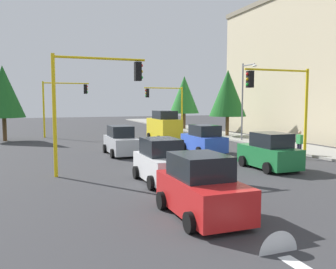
% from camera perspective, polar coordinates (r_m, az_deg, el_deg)
% --- Properties ---
extents(ground_plane, '(120.00, 120.00, 0.00)m').
position_cam_1_polar(ground_plane, '(25.51, -1.14, -2.88)').
color(ground_plane, '#353538').
extents(sidewalk_kerb, '(80.00, 4.00, 0.15)m').
position_cam_1_polar(sidewalk_kerb, '(34.64, 12.62, -0.71)').
color(sidewalk_kerb, gray).
rests_on(sidewalk_kerb, ground).
extents(lane_arrow_near, '(2.40, 1.10, 1.10)m').
position_cam_1_polar(lane_arrow_near, '(13.91, 3.05, -9.84)').
color(lane_arrow_near, silver).
rests_on(lane_arrow_near, ground).
extents(lane_arrow_mid, '(2.40, 1.10, 1.10)m').
position_cam_1_polar(lane_arrow_mid, '(9.05, 19.32, -18.68)').
color(lane_arrow_mid, silver).
rests_on(lane_arrow_mid, ground).
extents(traffic_signal_far_left, '(0.36, 4.59, 5.27)m').
position_cam_1_polar(traffic_signal_far_left, '(40.33, -0.21, 5.48)').
color(traffic_signal_far_left, yellow).
rests_on(traffic_signal_far_left, ground).
extents(traffic_signal_near_right, '(0.36, 4.59, 5.90)m').
position_cam_1_polar(traffic_signal_near_right, '(18.02, -12.15, 6.85)').
color(traffic_signal_near_right, yellow).
rests_on(traffic_signal_near_right, ground).
extents(traffic_signal_far_right, '(0.36, 4.59, 5.63)m').
position_cam_1_polar(traffic_signal_far_right, '(37.91, -16.56, 5.63)').
color(traffic_signal_far_right, yellow).
rests_on(traffic_signal_far_right, ground).
extents(traffic_signal_near_left, '(0.36, 4.59, 5.64)m').
position_cam_1_polar(traffic_signal_near_left, '(22.71, 17.87, 5.96)').
color(traffic_signal_near_left, yellow).
rests_on(traffic_signal_near_left, ground).
extents(street_lamp_curbside, '(2.15, 0.28, 7.00)m').
position_cam_1_polar(street_lamp_curbside, '(32.59, 12.19, 6.45)').
color(street_lamp_curbside, slate).
rests_on(street_lamp_curbside, ground).
extents(tree_roadside_mid, '(3.74, 3.74, 6.81)m').
position_cam_1_polar(tree_roadside_mid, '(36.75, 9.53, 6.53)').
color(tree_roadside_mid, brown).
rests_on(tree_roadside_mid, ground).
extents(tree_roadside_far, '(3.75, 3.75, 6.82)m').
position_cam_1_polar(tree_roadside_far, '(45.49, 2.62, 6.36)').
color(tree_roadside_far, brown).
rests_on(tree_roadside_far, ground).
extents(tree_opposite_side, '(3.78, 3.78, 6.89)m').
position_cam_1_polar(tree_opposite_side, '(35.92, -24.88, 6.23)').
color(tree_opposite_side, brown).
rests_on(tree_opposite_side, ground).
extents(delivery_van_yellow, '(4.80, 2.22, 2.77)m').
position_cam_1_polar(delivery_van_yellow, '(33.35, -0.65, 1.27)').
color(delivery_van_yellow, yellow).
rests_on(delivery_van_yellow, ground).
extents(car_red, '(3.77, 2.08, 1.98)m').
position_cam_1_polar(car_red, '(11.45, 5.37, -8.58)').
color(car_red, red).
rests_on(car_red, ground).
extents(car_blue, '(4.10, 2.12, 1.98)m').
position_cam_1_polar(car_blue, '(25.52, 5.71, -0.87)').
color(car_blue, blue).
rests_on(car_blue, ground).
extents(car_silver, '(4.20, 1.97, 1.98)m').
position_cam_1_polar(car_silver, '(24.61, -7.53, -1.12)').
color(car_silver, '#B2B5BA').
rests_on(car_silver, ground).
extents(car_green, '(3.67, 2.04, 1.98)m').
position_cam_1_polar(car_green, '(19.96, 15.91, -2.79)').
color(car_green, '#1E7238').
rests_on(car_green, ground).
extents(car_white, '(3.71, 2.00, 1.98)m').
position_cam_1_polar(car_white, '(16.10, -1.00, -4.51)').
color(car_white, white).
rests_on(car_white, ground).
extents(pedestrian_crossing, '(0.40, 0.24, 1.70)m').
position_cam_1_polar(pedestrian_crossing, '(25.05, 20.27, -1.27)').
color(pedestrian_crossing, '#262638').
rests_on(pedestrian_crossing, ground).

